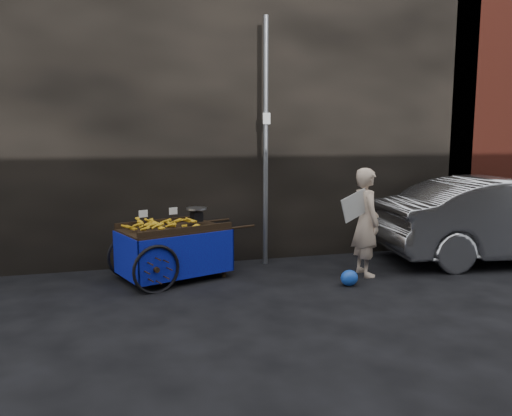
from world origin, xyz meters
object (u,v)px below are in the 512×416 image
object	(u,v)px
plastic_bag	(349,278)
vendor	(366,222)
banana_cart	(171,234)
parked_car	(508,220)

from	to	relation	value
plastic_bag	vendor	bearing A→B (deg)	44.28
banana_cart	plastic_bag	xyz separation A→B (m)	(2.41, -1.02, -0.57)
vendor	plastic_bag	distance (m)	0.98
plastic_bag	parked_car	world-z (taller)	parked_car
banana_cart	vendor	xyz separation A→B (m)	(2.89, -0.56, 0.14)
banana_cart	parked_car	xyz separation A→B (m)	(5.66, -0.38, 0.03)
banana_cart	plastic_bag	distance (m)	2.68
banana_cart	parked_car	distance (m)	5.67
banana_cart	plastic_bag	world-z (taller)	banana_cart
plastic_bag	parked_car	xyz separation A→B (m)	(3.25, 0.64, 0.60)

